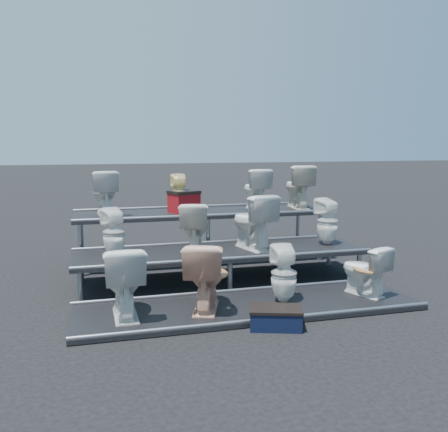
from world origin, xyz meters
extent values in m
plane|color=black|center=(0.00, 0.00, 0.00)|extent=(80.00, 80.00, 0.00)
cube|color=black|center=(0.00, -1.30, 0.03)|extent=(4.20, 1.20, 0.06)
cube|color=black|center=(0.00, 0.00, 0.23)|extent=(4.20, 1.20, 0.46)
cube|color=black|center=(0.00, 1.30, 0.43)|extent=(4.20, 1.20, 0.86)
imported|color=white|center=(-1.48, -1.30, 0.47)|extent=(0.46, 0.81, 0.82)
imported|color=#ECB292|center=(-0.54, -1.30, 0.47)|extent=(0.69, 0.91, 0.82)
imported|color=white|center=(0.46, -1.30, 0.42)|extent=(0.35, 0.36, 0.71)
imported|color=white|center=(1.58, -1.30, 0.39)|extent=(0.57, 0.73, 0.65)
imported|color=white|center=(-1.52, 0.00, 0.80)|extent=(0.38, 0.39, 0.67)
imported|color=silver|center=(-0.39, 0.00, 0.82)|extent=(0.57, 0.79, 0.72)
imported|color=white|center=(0.48, 0.00, 0.87)|extent=(0.62, 0.88, 0.82)
imported|color=white|center=(1.69, 0.00, 0.82)|extent=(0.39, 0.40, 0.71)
imported|color=white|center=(-1.59, 1.30, 1.22)|extent=(0.45, 0.73, 0.72)
imported|color=#F4E398|center=(-0.38, 1.30, 1.18)|extent=(0.30, 0.30, 0.64)
imported|color=white|center=(0.97, 1.30, 1.22)|extent=(0.41, 0.70, 0.71)
imported|color=silver|center=(1.76, 1.30, 1.24)|extent=(0.49, 0.78, 0.76)
cube|color=maroon|center=(-0.31, 1.25, 1.02)|extent=(0.54, 0.49, 0.31)
cube|color=black|center=(0.10, -1.95, 0.10)|extent=(0.64, 0.49, 0.20)
camera|label=1|loc=(-1.82, -6.87, 2.03)|focal=40.00mm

